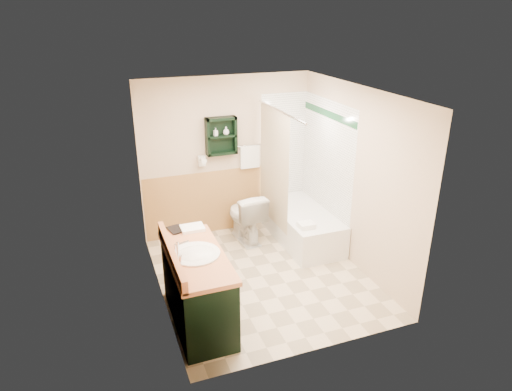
% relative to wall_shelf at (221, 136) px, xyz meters
% --- Properties ---
extents(floor, '(3.00, 3.00, 0.00)m').
position_rel_wall_shelf_xyz_m(floor, '(0.10, -1.41, -1.55)').
color(floor, beige).
rests_on(floor, ground).
extents(back_wall, '(2.60, 0.04, 2.40)m').
position_rel_wall_shelf_xyz_m(back_wall, '(0.10, 0.11, -0.35)').
color(back_wall, beige).
rests_on(back_wall, ground).
extents(left_wall, '(0.04, 3.00, 2.40)m').
position_rel_wall_shelf_xyz_m(left_wall, '(-1.22, -1.41, -0.35)').
color(left_wall, beige).
rests_on(left_wall, ground).
extents(right_wall, '(0.04, 3.00, 2.40)m').
position_rel_wall_shelf_xyz_m(right_wall, '(1.42, -1.41, -0.35)').
color(right_wall, beige).
rests_on(right_wall, ground).
extents(ceiling, '(2.60, 3.00, 0.04)m').
position_rel_wall_shelf_xyz_m(ceiling, '(0.10, -1.41, 0.87)').
color(ceiling, white).
rests_on(ceiling, back_wall).
extents(wainscot_left, '(2.98, 2.98, 1.00)m').
position_rel_wall_shelf_xyz_m(wainscot_left, '(-1.19, -1.41, -1.05)').
color(wainscot_left, tan).
rests_on(wainscot_left, left_wall).
extents(wainscot_back, '(2.58, 2.58, 1.00)m').
position_rel_wall_shelf_xyz_m(wainscot_back, '(0.10, 0.08, -1.05)').
color(wainscot_back, tan).
rests_on(wainscot_back, back_wall).
extents(mirror_frame, '(1.30, 1.30, 1.00)m').
position_rel_wall_shelf_xyz_m(mirror_frame, '(-1.17, -1.96, -0.05)').
color(mirror_frame, '#945530').
rests_on(mirror_frame, left_wall).
extents(mirror_glass, '(1.20, 1.20, 0.90)m').
position_rel_wall_shelf_xyz_m(mirror_glass, '(-1.17, -1.96, -0.05)').
color(mirror_glass, white).
rests_on(mirror_glass, left_wall).
extents(tile_right, '(1.50, 1.50, 2.10)m').
position_rel_wall_shelf_xyz_m(tile_right, '(1.38, -0.66, -0.50)').
color(tile_right, white).
rests_on(tile_right, right_wall).
extents(tile_back, '(0.95, 0.95, 2.10)m').
position_rel_wall_shelf_xyz_m(tile_back, '(1.13, 0.07, -0.50)').
color(tile_back, white).
rests_on(tile_back, back_wall).
extents(tile_accent, '(1.50, 1.50, 0.10)m').
position_rel_wall_shelf_xyz_m(tile_accent, '(1.37, -0.66, 0.35)').
color(tile_accent, '#134222').
rests_on(tile_accent, right_wall).
extents(wall_shelf, '(0.45, 0.15, 0.55)m').
position_rel_wall_shelf_xyz_m(wall_shelf, '(0.00, 0.00, 0.00)').
color(wall_shelf, black).
rests_on(wall_shelf, back_wall).
extents(hair_dryer, '(0.10, 0.24, 0.18)m').
position_rel_wall_shelf_xyz_m(hair_dryer, '(-0.30, 0.02, -0.35)').
color(hair_dryer, white).
rests_on(hair_dryer, back_wall).
extents(towel_bar, '(0.40, 0.06, 0.40)m').
position_rel_wall_shelf_xyz_m(towel_bar, '(0.45, 0.04, -0.20)').
color(towel_bar, white).
rests_on(towel_bar, back_wall).
extents(curtain_rod, '(0.03, 1.60, 0.03)m').
position_rel_wall_shelf_xyz_m(curtain_rod, '(0.63, -0.66, 0.45)').
color(curtain_rod, silver).
rests_on(curtain_rod, back_wall).
extents(shower_curtain, '(1.05, 1.05, 1.70)m').
position_rel_wall_shelf_xyz_m(shower_curtain, '(0.63, -0.48, -0.40)').
color(shower_curtain, beige).
rests_on(shower_curtain, curtain_rod).
extents(vanity, '(0.59, 1.34, 0.85)m').
position_rel_wall_shelf_xyz_m(vanity, '(-0.89, -2.02, -1.12)').
color(vanity, black).
rests_on(vanity, ground).
extents(bathtub, '(0.72, 1.50, 0.48)m').
position_rel_wall_shelf_xyz_m(bathtub, '(1.03, -0.69, -1.31)').
color(bathtub, white).
rests_on(bathtub, ground).
extents(toilet, '(0.50, 0.81, 0.76)m').
position_rel_wall_shelf_xyz_m(toilet, '(0.23, -0.36, -1.17)').
color(toilet, white).
rests_on(toilet, ground).
extents(counter_towel, '(0.27, 0.21, 0.04)m').
position_rel_wall_shelf_xyz_m(counter_towel, '(-0.79, -1.43, -0.68)').
color(counter_towel, white).
rests_on(counter_towel, vanity).
extents(vanity_book, '(0.16, 0.06, 0.22)m').
position_rel_wall_shelf_xyz_m(vanity_book, '(-1.06, -1.40, -0.59)').
color(vanity_book, black).
rests_on(vanity_book, vanity).
extents(tub_towel, '(0.22, 0.18, 0.07)m').
position_rel_wall_shelf_xyz_m(tub_towel, '(0.83, -1.19, -1.03)').
color(tub_towel, white).
rests_on(tub_towel, bathtub).
extents(soap_bottle_a, '(0.08, 0.12, 0.05)m').
position_rel_wall_shelf_xyz_m(soap_bottle_a, '(-0.08, -0.01, 0.04)').
color(soap_bottle_a, white).
rests_on(soap_bottle_a, wall_shelf).
extents(soap_bottle_b, '(0.12, 0.14, 0.09)m').
position_rel_wall_shelf_xyz_m(soap_bottle_b, '(0.07, -0.01, 0.06)').
color(soap_bottle_b, white).
rests_on(soap_bottle_b, wall_shelf).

